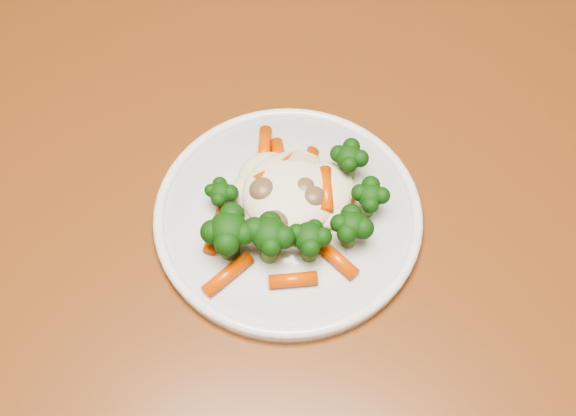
% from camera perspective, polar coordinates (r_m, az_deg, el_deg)
% --- Properties ---
extents(dining_table, '(1.30, 1.07, 0.75)m').
position_cam_1_polar(dining_table, '(0.78, -0.06, -1.40)').
color(dining_table, brown).
rests_on(dining_table, ground).
extents(plate, '(0.24, 0.24, 0.01)m').
position_cam_1_polar(plate, '(0.65, 0.00, -0.67)').
color(plate, silver).
rests_on(plate, dining_table).
extents(meal, '(0.16, 0.18, 0.05)m').
position_cam_1_polar(meal, '(0.62, 0.13, 0.07)').
color(meal, beige).
rests_on(meal, plate).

